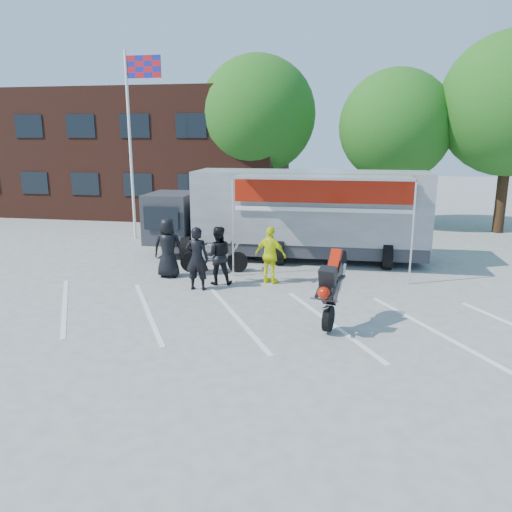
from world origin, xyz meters
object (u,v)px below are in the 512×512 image
(parked_motorcycle, at_px, (214,272))
(spectator_hivis, at_px, (271,255))
(spectator_leather_a, at_px, (168,248))
(spectator_leather_c, at_px, (218,256))
(stunt_bike_rider, at_px, (335,323))
(tree_mid, at_px, (396,126))
(spectator_leather_b, at_px, (197,259))
(transporter_truck, at_px, (295,258))
(tree_right, at_px, (512,105))
(flagpole, at_px, (135,123))
(tree_left, at_px, (257,115))

(parked_motorcycle, height_order, spectator_hivis, spectator_hivis)
(spectator_leather_a, relative_size, spectator_leather_c, 1.07)
(stunt_bike_rider, bearing_deg, tree_mid, 93.84)
(spectator_leather_b, bearing_deg, transporter_truck, -120.50)
(stunt_bike_rider, height_order, spectator_hivis, spectator_hivis)
(transporter_truck, height_order, spectator_hivis, spectator_hivis)
(tree_mid, bearing_deg, parked_motorcycle, -123.22)
(parked_motorcycle, bearing_deg, tree_right, -59.41)
(stunt_bike_rider, bearing_deg, transporter_truck, 117.74)
(tree_mid, distance_m, transporter_truck, 9.83)
(tree_mid, height_order, tree_right, tree_right)
(tree_right, relative_size, stunt_bike_rider, 4.45)
(tree_right, bearing_deg, tree_mid, 174.29)
(flagpole, bearing_deg, spectator_hivis, -40.65)
(transporter_truck, bearing_deg, tree_right, 37.03)
(flagpole, distance_m, parked_motorcycle, 8.50)
(flagpole, height_order, transporter_truck, flagpole)
(flagpole, bearing_deg, spectator_leather_b, -55.32)
(tree_mid, xyz_separation_m, tree_right, (5.00, -0.50, 0.93))
(stunt_bike_rider, xyz_separation_m, spectator_leather_b, (-4.17, 2.07, 0.96))
(tree_left, bearing_deg, tree_mid, -8.13)
(spectator_leather_c, bearing_deg, parked_motorcycle, -84.10)
(stunt_bike_rider, distance_m, spectator_leather_a, 6.46)
(flagpole, height_order, stunt_bike_rider, flagpole)
(stunt_bike_rider, height_order, spectator_leather_c, spectator_leather_c)
(tree_mid, relative_size, spectator_leather_a, 3.94)
(tree_right, relative_size, transporter_truck, 0.89)
(transporter_truck, distance_m, spectator_hivis, 3.51)
(spectator_leather_b, bearing_deg, spectator_leather_c, -125.31)
(spectator_leather_c, distance_m, spectator_hivis, 1.63)
(tree_left, xyz_separation_m, spectator_leather_c, (1.01, -12.25, -4.66))
(tree_right, distance_m, parked_motorcycle, 15.97)
(spectator_leather_b, bearing_deg, tree_mid, -119.71)
(flagpole, xyz_separation_m, parked_motorcycle, (4.76, -4.91, -5.05))
(spectator_leather_b, height_order, spectator_hivis, spectator_leather_b)
(tree_right, xyz_separation_m, transporter_truck, (-8.98, -7.01, -5.88))
(flagpole, xyz_separation_m, spectator_hivis, (6.84, -5.88, -4.16))
(tree_left, bearing_deg, spectator_leather_a, -93.84)
(flagpole, bearing_deg, spectator_leather_a, -59.03)
(tree_right, height_order, parked_motorcycle, tree_right)
(tree_mid, height_order, stunt_bike_rider, tree_mid)
(transporter_truck, bearing_deg, spectator_leather_c, -119.20)
(spectator_leather_c, xyz_separation_m, spectator_hivis, (1.59, 0.37, -0.01))
(spectator_leather_c, bearing_deg, spectator_hivis, 178.91)
(tree_left, distance_m, spectator_leather_a, 12.65)
(parked_motorcycle, height_order, stunt_bike_rider, stunt_bike_rider)
(tree_left, bearing_deg, spectator_leather_c, -85.29)
(transporter_truck, xyz_separation_m, spectator_leather_c, (-2.01, -3.74, 0.91))
(tree_left, xyz_separation_m, stunt_bike_rider, (4.72, -15.00, -5.57))
(spectator_leather_b, bearing_deg, flagpole, -56.64)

